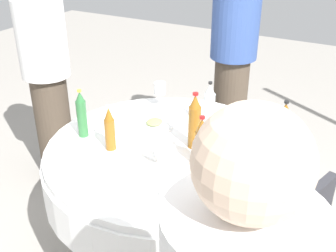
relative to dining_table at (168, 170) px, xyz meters
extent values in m
plane|color=gray|center=(0.00, 0.00, -0.59)|extent=(10.00, 10.00, 0.00)
cylinder|color=white|center=(0.00, 0.00, 0.13)|extent=(1.33, 1.33, 0.04)
cylinder|color=white|center=(0.00, 0.00, 0.00)|extent=(1.36, 1.36, 0.22)
cylinder|color=slate|center=(0.00, 0.00, -0.35)|extent=(0.14, 0.14, 0.48)
cylinder|color=slate|center=(0.00, 0.00, -0.58)|extent=(0.56, 0.56, 0.03)
cylinder|color=#2D6B38|center=(0.12, -0.48, 0.26)|extent=(0.06, 0.06, 0.21)
cone|color=#2D6B38|center=(0.12, -0.48, 0.39)|extent=(0.05, 0.05, 0.06)
cylinder|color=gold|center=(0.12, -0.48, 0.43)|extent=(0.02, 0.02, 0.01)
cylinder|color=#8C5619|center=(-0.23, 0.55, 0.26)|extent=(0.07, 0.07, 0.23)
cone|color=#8C5619|center=(-0.23, 0.55, 0.41)|extent=(0.06, 0.06, 0.06)
cylinder|color=black|center=(-0.23, 0.55, 0.44)|extent=(0.02, 0.02, 0.01)
cylinder|color=silver|center=(-0.34, 0.09, 0.25)|extent=(0.07, 0.07, 0.20)
cone|color=silver|center=(-0.34, 0.09, 0.38)|extent=(0.06, 0.06, 0.06)
cylinder|color=black|center=(-0.34, 0.09, 0.42)|extent=(0.02, 0.02, 0.01)
cylinder|color=#8C5619|center=(-0.07, 0.12, 0.27)|extent=(0.07, 0.07, 0.24)
cone|color=#8C5619|center=(-0.07, 0.12, 0.42)|extent=(0.06, 0.06, 0.07)
cylinder|color=red|center=(-0.07, 0.12, 0.46)|extent=(0.03, 0.03, 0.01)
cylinder|color=#8C5619|center=(0.08, 0.23, 0.24)|extent=(0.07, 0.07, 0.19)
cone|color=#8C5619|center=(0.08, 0.23, 0.37)|extent=(0.06, 0.06, 0.08)
cylinder|color=red|center=(0.08, 0.23, 0.42)|extent=(0.03, 0.03, 0.01)
cylinder|color=#2D6B38|center=(0.05, 0.51, 0.24)|extent=(0.07, 0.07, 0.19)
cone|color=#2D6B38|center=(0.05, 0.51, 0.37)|extent=(0.06, 0.06, 0.06)
cylinder|color=red|center=(0.05, 0.51, 0.41)|extent=(0.03, 0.03, 0.01)
cylinder|color=#8C5619|center=(0.16, -0.26, 0.24)|extent=(0.06, 0.06, 0.17)
cone|color=#8C5619|center=(0.16, -0.26, 0.36)|extent=(0.05, 0.05, 0.07)
cylinder|color=silver|center=(0.16, -0.26, 0.40)|extent=(0.02, 0.02, 0.01)
cylinder|color=white|center=(0.25, 0.45, 0.15)|extent=(0.06, 0.06, 0.00)
cylinder|color=white|center=(0.25, 0.45, 0.19)|extent=(0.01, 0.01, 0.08)
cylinder|color=white|center=(0.25, 0.45, 0.26)|extent=(0.06, 0.06, 0.06)
cylinder|color=white|center=(0.20, 0.06, 0.15)|extent=(0.06, 0.06, 0.00)
cylinder|color=white|center=(0.20, 0.06, 0.19)|extent=(0.01, 0.01, 0.08)
cylinder|color=white|center=(0.20, 0.06, 0.26)|extent=(0.06, 0.06, 0.06)
cylinder|color=white|center=(-0.44, -0.30, 0.15)|extent=(0.06, 0.06, 0.00)
cylinder|color=white|center=(-0.44, -0.30, 0.19)|extent=(0.01, 0.01, 0.08)
cylinder|color=white|center=(-0.44, -0.30, 0.27)|extent=(0.07, 0.07, 0.08)
cylinder|color=white|center=(0.33, 0.25, 0.16)|extent=(0.21, 0.21, 0.02)
cylinder|color=white|center=(-0.33, 0.32, 0.16)|extent=(0.25, 0.25, 0.02)
cylinder|color=white|center=(-0.18, -0.19, 0.16)|extent=(0.23, 0.23, 0.02)
ellipsoid|color=#8C9E59|center=(-0.18, -0.19, 0.17)|extent=(0.10, 0.09, 0.02)
cube|color=silver|center=(0.49, -0.02, 0.15)|extent=(0.06, 0.18, 0.00)
cube|color=white|center=(0.08, -0.04, 0.16)|extent=(0.17, 0.17, 0.02)
sphere|color=beige|center=(1.10, 0.78, 0.90)|extent=(0.23, 0.23, 0.23)
cylinder|color=#4C3F33|center=(-1.10, -0.06, -0.13)|extent=(0.26, 0.26, 0.92)
cylinder|color=#334C8C|center=(-1.10, -0.06, 0.62)|extent=(0.34, 0.34, 0.59)
cylinder|color=#4C3F33|center=(-0.31, -1.15, -0.17)|extent=(0.26, 0.26, 0.84)
cylinder|color=white|center=(-0.31, -1.15, 0.52)|extent=(0.34, 0.34, 0.53)
cube|color=#2D2D33|center=(0.23, 0.79, 0.07)|extent=(0.40, 0.15, 0.42)
camera|label=1|loc=(1.73, 0.95, 1.31)|focal=45.05mm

